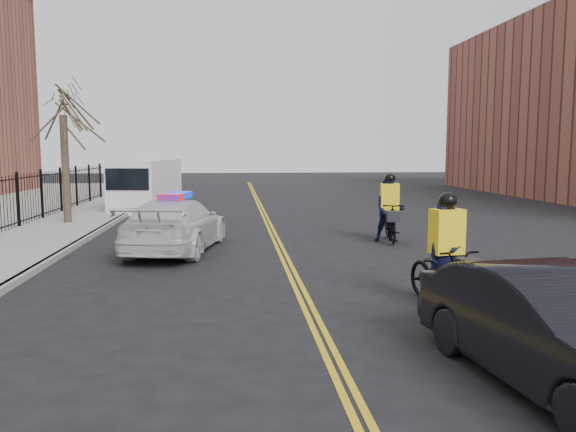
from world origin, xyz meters
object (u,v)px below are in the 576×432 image
Objects in this scene: police_cruiser at (176,225)px; dark_sedan at (557,331)px; cyclist_far at (389,215)px; cargo_van at (146,186)px; cyclist_near at (446,267)px.

dark_sedan is at bearing 128.79° from police_cruiser.
cyclist_far is at bearing -161.09° from police_cruiser.
cyclist_near is (8.03, -17.61, -0.44)m from cargo_van.
dark_sedan is 0.74× the size of cargo_van.
cyclist_near is 7.35m from cyclist_far.
dark_sedan is 2.01× the size of cyclist_far.
cyclist_far is at bearing -41.15° from cargo_van.
cargo_van is at bearing 139.16° from cyclist_far.
cargo_van reaches higher than cyclist_far.
dark_sedan is 22.67m from cargo_van.
cargo_van is at bearing 104.65° from cyclist_near.
police_cruiser is 6.55m from cyclist_far.
police_cruiser is at bearing 112.09° from dark_sedan.
cyclist_far is at bearing 77.79° from dark_sedan.
dark_sedan is 1.95× the size of cyclist_near.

